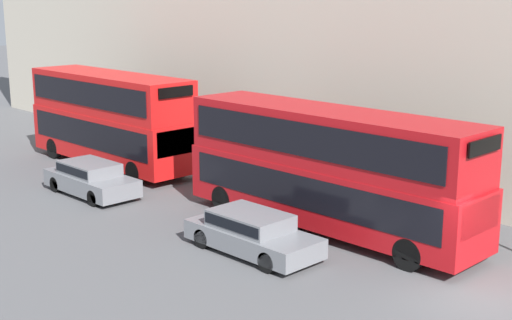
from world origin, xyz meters
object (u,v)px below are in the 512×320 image
Objects in this scene: bus_second_in_queue at (110,116)px; car_hatchback at (91,178)px; car_dark_sedan at (252,231)px; bus_leading at (328,165)px.

car_hatchback is at bearing -133.27° from bus_second_in_queue.
car_hatchback reaches higher than car_dark_sedan.
car_dark_sedan is at bearing -104.68° from bus_second_in_queue.
bus_second_in_queue is 2.19× the size of car_dark_sedan.
bus_second_in_queue reaches higher than bus_leading.
bus_leading is 10.31m from car_hatchback.
car_hatchback is (0.00, 9.37, 0.02)m from car_dark_sedan.
bus_leading is 13.21m from bus_second_in_queue.
bus_leading is at bearing -3.80° from car_dark_sedan.
car_dark_sedan is at bearing -90.00° from car_hatchback.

